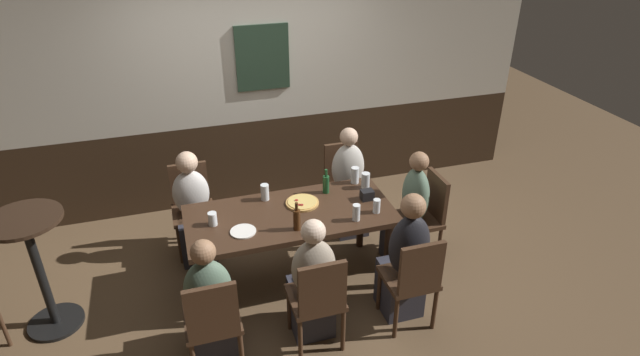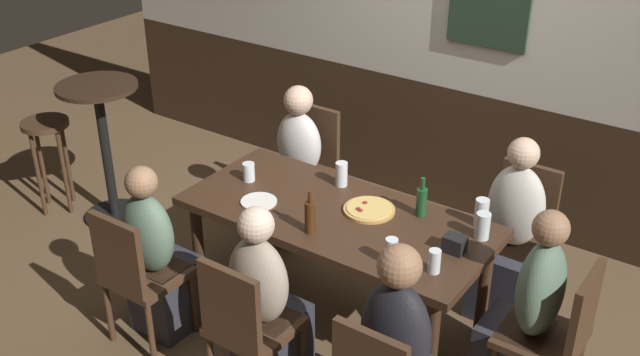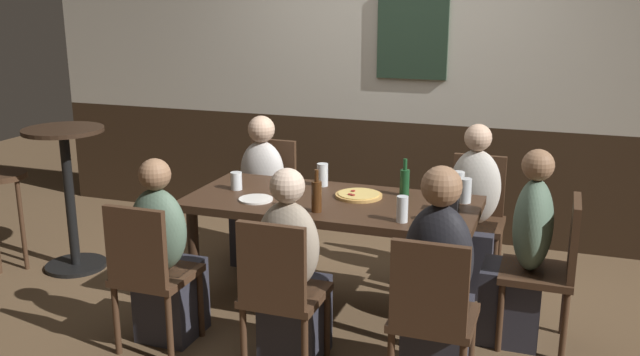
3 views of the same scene
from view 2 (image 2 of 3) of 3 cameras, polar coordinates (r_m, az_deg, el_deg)
ground_plane at (r=4.67m, az=1.19°, el=-10.46°), size 12.00×12.00×0.00m
wall_back at (r=5.36m, az=11.33°, el=10.09°), size 6.40×0.13×2.60m
dining_table at (r=4.29m, az=1.28°, el=-3.59°), size 1.78×0.81×0.74m
chair_head_east at (r=3.96m, az=17.51°, el=-11.08°), size 0.40×0.40×0.88m
chair_left_near at (r=4.31m, az=-13.73°, el=-6.90°), size 0.40×0.40×0.88m
chair_mid_near at (r=3.85m, az=-5.66°, el=-10.90°), size 0.40×0.40×0.88m
chair_left_far at (r=5.35m, az=-0.85°, el=1.26°), size 0.40×0.40×0.88m
chair_right_far at (r=4.73m, az=14.82°, el=-3.67°), size 0.40×0.40×0.88m
person_head_east at (r=4.00m, az=15.25°, el=-10.54°), size 0.37×0.34×1.15m
person_left_near at (r=4.42m, az=-12.12°, el=-6.35°), size 0.34×0.37×1.10m
person_mid_near at (r=3.97m, az=-4.10°, el=-10.07°), size 0.34×0.37×1.11m
person_left_far at (r=5.25m, az=-1.88°, el=0.29°), size 0.34×0.37×1.10m
person_right_far at (r=4.60m, az=14.05°, el=-4.77°), size 0.34×0.37×1.14m
pizza at (r=4.26m, az=3.74°, el=-2.39°), size 0.29×0.29×0.03m
pint_glass_stout at (r=3.80m, az=5.41°, el=-5.69°), size 0.06×0.06×0.15m
pint_glass_amber at (r=4.19m, az=12.10°, el=-2.69°), size 0.08×0.08×0.16m
tumbler_water at (r=4.08m, az=12.18°, el=-3.67°), size 0.08×0.08×0.15m
beer_glass_tall at (r=3.78m, az=8.63°, el=-6.35°), size 0.06×0.06×0.13m
beer_glass_half at (r=4.50m, az=1.63°, el=0.18°), size 0.07×0.07×0.15m
tumbler_short at (r=4.58m, az=-5.41°, el=0.40°), size 0.07×0.07×0.11m
beer_bottle_green at (r=4.22m, az=7.68°, el=-1.74°), size 0.06×0.06×0.24m
beer_bottle_brown at (r=4.02m, az=-0.75°, el=-2.90°), size 0.06×0.06×0.25m
plate_white_large at (r=4.36m, az=-4.65°, el=-1.79°), size 0.21×0.21×0.01m
condiment_caddy at (r=3.95m, az=10.13°, el=-4.92°), size 0.11×0.09×0.09m
side_bar_table at (r=5.57m, az=-15.97°, el=2.63°), size 0.56×0.56×1.05m
bar_stool at (r=5.85m, az=-19.88°, el=2.67°), size 0.34×0.34×0.72m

